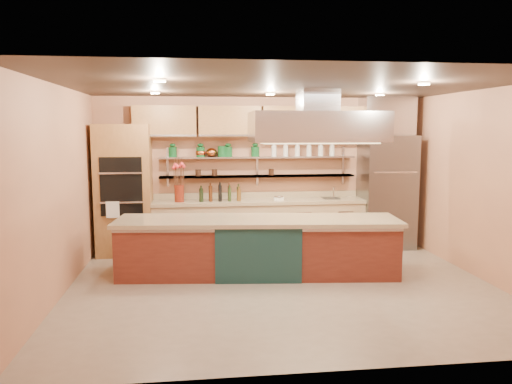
{
  "coord_description": "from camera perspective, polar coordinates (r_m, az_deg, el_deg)",
  "views": [
    {
      "loc": [
        -1.22,
        -6.74,
        2.23
      ],
      "look_at": [
        -0.26,
        1.0,
        1.23
      ],
      "focal_mm": 35.0,
      "sensor_mm": 36.0,
      "label": 1
    }
  ],
  "objects": [
    {
      "name": "wall_front",
      "position": [
        4.49,
        8.83,
        -3.45
      ],
      "size": [
        6.0,
        0.04,
        2.8
      ],
      "primitive_type": "cube",
      "color": "tan",
      "rests_on": "floor"
    },
    {
      "name": "flower_vase",
      "position": [
        8.96,
        -8.77,
        -0.16
      ],
      "size": [
        0.17,
        0.17,
        0.3
      ],
      "primitive_type": "cylinder",
      "rotation": [
        0.0,
        0.0,
        -0.03
      ],
      "color": "maroon",
      "rests_on": "back_counter"
    },
    {
      "name": "wall_shelf_upper",
      "position": [
        9.2,
        0.22,
        3.99
      ],
      "size": [
        3.6,
        0.26,
        0.03
      ],
      "primitive_type": "cube",
      "color": "#B0B2B7",
      "rests_on": "wall_back"
    },
    {
      "name": "wall_left",
      "position": [
        7.02,
        -21.74,
        -0.02
      ],
      "size": [
        0.04,
        5.0,
        2.8
      ],
      "primitive_type": "cube",
      "color": "tan",
      "rests_on": "floor"
    },
    {
      "name": "wall_shelf_lower",
      "position": [
        9.22,
        0.22,
        1.82
      ],
      "size": [
        3.6,
        0.26,
        0.03
      ],
      "primitive_type": "cube",
      "color": "#B0B2B7",
      "rests_on": "wall_back"
    },
    {
      "name": "refrigerator",
      "position": [
        9.64,
        14.69,
        0.03
      ],
      "size": [
        0.95,
        0.72,
        2.1
      ],
      "primitive_type": "cube",
      "color": "slate",
      "rests_on": "floor"
    },
    {
      "name": "green_canister",
      "position": [
        9.13,
        -3.88,
        4.66
      ],
      "size": [
        0.2,
        0.2,
        0.19
      ],
      "primitive_type": "cylinder",
      "rotation": [
        0.0,
        0.0,
        0.27
      ],
      "color": "#0D401A",
      "rests_on": "wall_shelf_upper"
    },
    {
      "name": "floor",
      "position": [
        7.2,
        3.06,
        -10.83
      ],
      "size": [
        6.0,
        5.0,
        0.02
      ],
      "primitive_type": "cube",
      "color": "gray",
      "rests_on": "ground"
    },
    {
      "name": "wall_right",
      "position": [
        7.99,
        24.82,
        0.66
      ],
      "size": [
        0.04,
        5.0,
        2.8
      ],
      "primitive_type": "cube",
      "color": "tan",
      "rests_on": "floor"
    },
    {
      "name": "ceiling",
      "position": [
        6.87,
        3.22,
        12.05
      ],
      "size": [
        6.0,
        5.0,
        0.02
      ],
      "primitive_type": "cube",
      "color": "black",
      "rests_on": "wall_back"
    },
    {
      "name": "kitchen_scale",
      "position": [
        9.1,
        2.59,
        -0.61
      ],
      "size": [
        0.19,
        0.15,
        0.1
      ],
      "primitive_type": "cube",
      "rotation": [
        0.0,
        0.0,
        0.08
      ],
      "color": "silver",
      "rests_on": "back_counter"
    },
    {
      "name": "bar_faucet",
      "position": [
        9.43,
        8.86,
        -0.06
      ],
      "size": [
        0.03,
        0.03,
        0.21
      ],
      "primitive_type": "cylinder",
      "rotation": [
        0.0,
        0.0,
        0.09
      ],
      "color": "silver",
      "rests_on": "back_counter"
    },
    {
      "name": "island",
      "position": [
        7.65,
        0.2,
        -6.27
      ],
      "size": [
        4.24,
        1.32,
        0.87
      ],
      "primitive_type": "cube",
      "rotation": [
        0.0,
        0.0,
        -0.1
      ],
      "color": "maroon",
      "rests_on": "floor"
    },
    {
      "name": "range_hood",
      "position": [
        7.6,
        7.01,
        7.4
      ],
      "size": [
        2.0,
        1.0,
        0.45
      ],
      "primitive_type": "cube",
      "color": "#B0B2B7",
      "rests_on": "ceiling"
    },
    {
      "name": "wall_back",
      "position": [
        9.35,
        0.42,
        2.21
      ],
      "size": [
        6.0,
        0.04,
        2.8
      ],
      "primitive_type": "cube",
      "color": "tan",
      "rests_on": "floor"
    },
    {
      "name": "oil_bottle_cluster",
      "position": [
        8.97,
        -4.13,
        -0.22
      ],
      "size": [
        0.82,
        0.37,
        0.26
      ],
      "primitive_type": "cube",
      "rotation": [
        0.0,
        0.0,
        0.18
      ],
      "color": "black",
      "rests_on": "back_counter"
    },
    {
      "name": "ceiling_downlights",
      "position": [
        7.06,
        2.93,
        11.67
      ],
      "size": [
        4.0,
        2.8,
        0.02
      ],
      "primitive_type": "cube",
      "color": "#FFE5A5",
      "rests_on": "ceiling"
    },
    {
      "name": "oven_stack",
      "position": [
        9.07,
        -14.85,
        0.21
      ],
      "size": [
        0.95,
        0.64,
        2.3
      ],
      "primitive_type": "cube",
      "color": "olive",
      "rests_on": "floor"
    },
    {
      "name": "upper_cabinets",
      "position": [
        9.14,
        0.58,
        8.05
      ],
      "size": [
        4.6,
        0.36,
        0.55
      ],
      "primitive_type": "cube",
      "color": "olive",
      "rests_on": "wall_back"
    },
    {
      "name": "copper_kettle",
      "position": [
        9.12,
        -5.11,
        4.53
      ],
      "size": [
        0.22,
        0.22,
        0.16
      ],
      "primitive_type": "ellipsoid",
      "rotation": [
        0.0,
        0.0,
        0.1
      ],
      "color": "#B75C2A",
      "rests_on": "wall_shelf_upper"
    },
    {
      "name": "back_counter",
      "position": [
        9.18,
        0.35,
        -3.78
      ],
      "size": [
        3.84,
        0.64,
        0.93
      ],
      "primitive_type": "cube",
      "color": "tan",
      "rests_on": "floor"
    }
  ]
}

